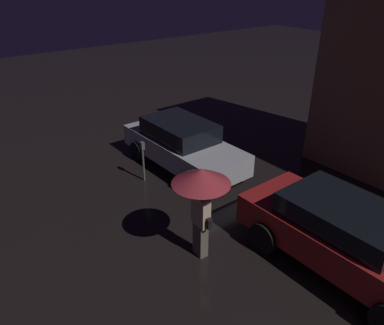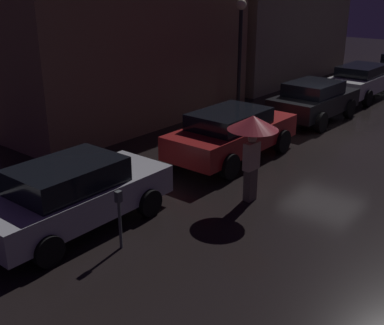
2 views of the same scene
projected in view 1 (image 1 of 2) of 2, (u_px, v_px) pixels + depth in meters
The scene contains 4 objects.
parked_car_silver at pixel (182, 144), 11.27m from camera, with size 4.26×1.88×1.47m.
parked_car_red at pixel (347, 237), 7.32m from camera, with size 4.44×1.97×1.46m.
pedestrian_with_umbrella at pixel (201, 186), 7.26m from camera, with size 1.17×1.17×2.07m.
parking_meter at pixel (143, 157), 10.51m from camera, with size 0.12×0.10×1.21m.
Camera 1 is at (-0.99, -4.62, 5.43)m, focal length 35.00 mm.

